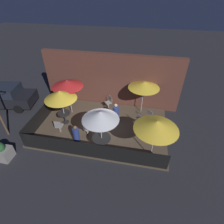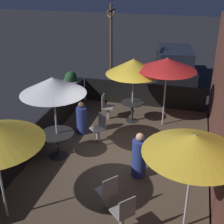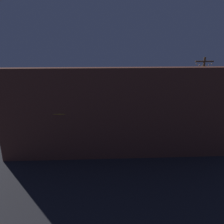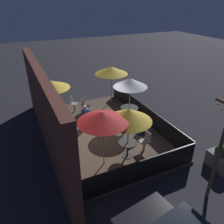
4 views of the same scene
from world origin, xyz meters
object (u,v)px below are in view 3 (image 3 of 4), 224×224
(patio_chair_3, at_px, (126,115))
(patio_chair_0, at_px, (72,123))
(patron_0, at_px, (130,111))
(planter_box, at_px, (176,105))
(patron_1, at_px, (100,124))
(patio_umbrella_0, at_px, (105,83))
(patio_umbrella_2, at_px, (63,103))
(patio_umbrella_3, at_px, (61,84))
(patio_chair_1, at_px, (116,135))
(patio_umbrella_1, at_px, (159,91))
(light_post, at_px, (201,86))
(patio_umbrella_4, at_px, (165,93))
(dining_table_1, at_px, (157,117))
(patio_chair_4, at_px, (152,113))
(dining_table_0, at_px, (105,109))
(patio_chair_2, at_px, (59,126))

(patio_chair_3, bearing_deg, patio_chair_0, 59.20)
(patio_chair_0, xyz_separation_m, patio_chair_3, (-2.92, -1.09, -0.01))
(patron_0, distance_m, planter_box, 3.84)
(patron_0, xyz_separation_m, patron_1, (1.81, 2.27, 0.07))
(patio_umbrella_0, distance_m, patron_0, 2.29)
(patio_umbrella_2, relative_size, patio_chair_3, 2.51)
(patio_umbrella_3, bearing_deg, patio_chair_0, 111.33)
(patio_chair_3, bearing_deg, patio_chair_1, 113.75)
(patio_umbrella_1, bearing_deg, patio_chair_1, 41.25)
(patio_umbrella_2, bearing_deg, light_post, -154.21)
(patio_umbrella_4, bearing_deg, patio_chair_3, -47.71)
(dining_table_1, bearing_deg, patio_umbrella_4, 90.38)
(patio_umbrella_2, distance_m, patio_umbrella_3, 3.94)
(patio_umbrella_1, distance_m, patio_umbrella_3, 5.68)
(patio_chair_0, height_order, light_post, light_post)
(patio_chair_4, bearing_deg, dining_table_1, -0.00)
(patio_chair_0, bearing_deg, patio_umbrella_0, 0.00)
(patron_1, height_order, light_post, light_post)
(patio_umbrella_0, xyz_separation_m, light_post, (-5.82, 0.04, -0.21))
(patio_chair_1, relative_size, patio_chair_4, 1.01)
(dining_table_0, bearing_deg, patio_umbrella_0, 180.00)
(patio_chair_3, xyz_separation_m, patron_0, (-0.35, -0.73, 0.01))
(patio_chair_1, relative_size, light_post, 0.24)
(patio_chair_1, height_order, planter_box, planter_box)
(patron_1, bearing_deg, patio_chair_0, -42.16)
(patio_umbrella_0, relative_size, patio_chair_0, 2.64)
(patio_umbrella_4, xyz_separation_m, dining_table_0, (2.81, -2.75, -1.60))
(patio_chair_4, bearing_deg, patron_1, -63.31)
(patio_umbrella_4, relative_size, dining_table_0, 2.46)
(patron_1, bearing_deg, patio_chair_4, -174.78)
(patio_umbrella_0, height_order, patron_1, patio_umbrella_0)
(planter_box, bearing_deg, patron_1, 37.55)
(patio_umbrella_1, height_order, dining_table_0, patio_umbrella_1)
(light_post, bearing_deg, patron_1, 21.59)
(patio_umbrella_1, bearing_deg, patio_umbrella_0, -30.32)
(patio_chair_4, distance_m, patron_1, 3.54)
(patron_0, bearing_deg, planter_box, -120.43)
(patio_chair_0, distance_m, light_post, 7.98)
(patio_umbrella_0, distance_m, patio_chair_2, 3.85)
(patio_chair_2, height_order, patio_chair_4, patio_chair_2)
(patio_umbrella_2, xyz_separation_m, patio_chair_0, (-0.10, -1.74, -1.57))
(patio_umbrella_3, distance_m, patio_chair_1, 5.16)
(patio_umbrella_0, height_order, patio_umbrella_2, patio_umbrella_0)
(patio_chair_2, relative_size, planter_box, 0.90)
(patio_umbrella_2, height_order, patio_umbrella_3, patio_umbrella_3)
(patio_umbrella_4, xyz_separation_m, planter_box, (-2.10, -4.30, -1.87))
(dining_table_1, bearing_deg, patio_umbrella_1, 90.00)
(patio_umbrella_1, height_order, patio_chair_1, patio_umbrella_1)
(patio_umbrella_4, relative_size, patio_chair_0, 2.60)
(planter_box, relative_size, light_post, 0.28)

